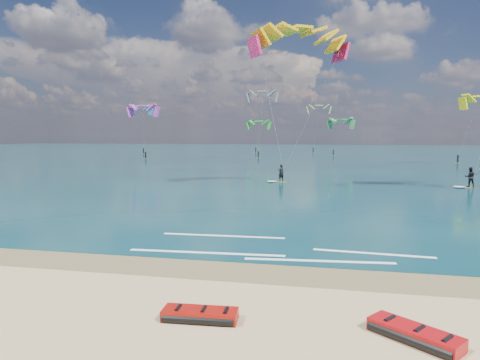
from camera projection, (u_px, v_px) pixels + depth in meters
name	position (u px, v px, depth m)	size (l,w,h in m)	color
ground	(296.00, 176.00, 51.93)	(320.00, 320.00, 0.00)	tan
wet_sand_strip	(224.00, 270.00, 15.88)	(320.00, 2.40, 0.01)	brown
sea	(313.00, 153.00, 114.28)	(320.00, 200.00, 0.04)	#0A333A
packed_kite_left	(200.00, 320.00, 11.62)	(2.22, 0.98, 0.36)	#A41008
packed_kite_mid	(414.00, 340.00, 10.46)	(2.41, 1.06, 0.39)	#B60C10
kitesurfer_main	(291.00, 97.00, 41.35)	(10.08, 8.61, 16.40)	yellow
shoreline_foam	(271.00, 250.00, 18.53)	(12.74, 3.96, 0.01)	white
distant_kites	(269.00, 132.00, 95.74)	(76.11, 41.23, 13.61)	#1DD828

